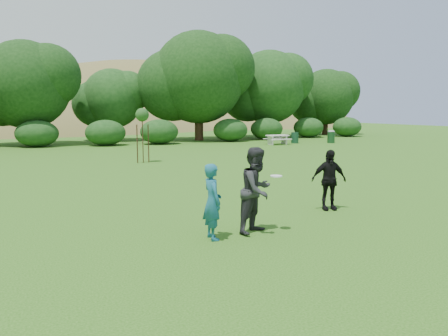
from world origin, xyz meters
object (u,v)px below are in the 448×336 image
at_px(player_black, 329,180).
at_px(sapling, 142,116).
at_px(player_teal, 212,202).
at_px(picnic_table, 277,138).
at_px(trash_can_lidded, 331,136).
at_px(player_grey, 257,190).
at_px(trash_can_near, 295,138).

xyz_separation_m(player_black, sapling, (-1.57, 12.86, 1.57)).
bearing_deg(player_teal, picnic_table, -32.37).
bearing_deg(trash_can_lidded, player_black, -130.46).
xyz_separation_m(picnic_table, trash_can_lidded, (4.89, -0.62, 0.02)).
relative_size(player_grey, trash_can_near, 2.17).
relative_size(sapling, trash_can_lidded, 2.71).
xyz_separation_m(player_teal, player_black, (4.08, 1.08, 0.02)).
distance_m(player_teal, sapling, 14.25).
bearing_deg(player_grey, sapling, 57.98).
bearing_deg(picnic_table, trash_can_near, 13.66).
distance_m(picnic_table, trash_can_lidded, 4.93).
xyz_separation_m(player_teal, picnic_table, (15.40, 20.72, -0.31)).
xyz_separation_m(trash_can_near, sapling, (-14.93, -7.28, 1.97)).
bearing_deg(player_black, player_grey, -142.40).
relative_size(player_teal, trash_can_near, 1.83).
bearing_deg(player_teal, trash_can_near, -35.17).
distance_m(sapling, picnic_table, 14.69).
distance_m(sapling, trash_can_lidded, 18.91).
distance_m(player_grey, player_black, 3.14).
distance_m(player_black, trash_can_lidded, 25.00).
bearing_deg(player_grey, player_teal, 154.85).
relative_size(player_black, sapling, 0.59).
distance_m(player_black, sapling, 13.05).
xyz_separation_m(player_black, trash_can_lidded, (16.22, 19.02, -0.30)).
bearing_deg(sapling, player_teal, -100.21).
distance_m(player_grey, sapling, 14.06).
height_order(trash_can_near, picnic_table, trash_can_near).
bearing_deg(trash_can_lidded, trash_can_near, 158.60).
bearing_deg(player_grey, trash_can_lidded, 19.99).
bearing_deg(player_black, sapling, 114.93).
xyz_separation_m(player_grey, player_black, (2.95, 1.05, -0.13)).
distance_m(trash_can_near, trash_can_lidded, 3.07).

